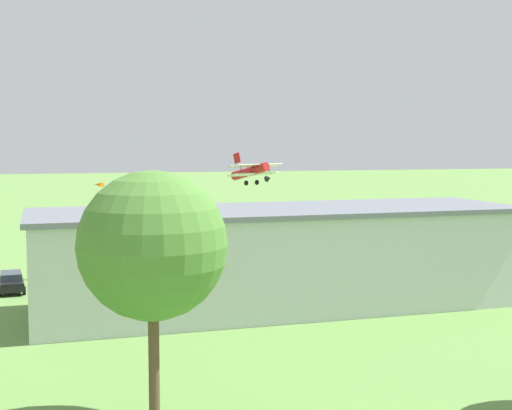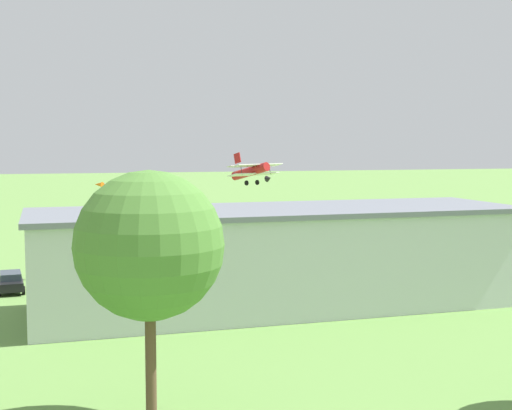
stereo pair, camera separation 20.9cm
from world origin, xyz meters
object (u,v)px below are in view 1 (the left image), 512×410
Objects in this scene: person_beside_truck at (400,254)px; biplane at (252,171)px; car_black at (11,281)px; hangar at (280,257)px; windsock at (99,189)px; person_by_parked_cars at (387,257)px; person_near_hangar_door at (30,269)px; tree_at_field_edge at (153,246)px; person_crossing_taxiway at (377,253)px.

biplane is at bearing -74.15° from person_beside_truck.
biplane is 41.13m from car_black.
windsock reaches higher than hangar.
person_by_parked_cars is at bearing 134.40° from windsock.
car_black is 2.64× the size of person_near_hangar_door.
tree_at_field_edge is at bearing 48.96° from person_beside_truck.
person_near_hangar_door is 23.96m from windsock.
windsock is (-1.55, -55.65, -1.17)m from tree_at_field_edge.
biplane is 61.90m from tree_at_field_edge.
biplane is 4.76× the size of person_beside_truck.
car_black is at bearing 8.36° from person_crossing_taxiway.
person_beside_truck is 0.96× the size of person_near_hangar_door.
person_beside_truck is 0.97× the size of person_crossing_taxiway.
hangar is at bearing 138.55° from person_near_hangar_door.
biplane is at bearing -133.11° from car_black.
person_near_hangar_door is at bearing -104.91° from car_black.
biplane is 4.49× the size of person_by_parked_cars.
person_beside_truck is (-35.08, -3.55, 0.03)m from car_black.
tree_at_field_edge reaches higher than person_beside_truck.
biplane reaches higher than hangar.
biplane is at bearing -77.34° from person_crossing_taxiway.
person_crossing_taxiway is 31.99m from person_near_hangar_door.
person_by_parked_cars reaches higher than car_black.
person_crossing_taxiway is 0.17× the size of tree_at_field_edge.
person_by_parked_cars is (-32.88, -2.02, 0.09)m from car_black.
hangar is at bearing 40.56° from person_by_parked_cars.
hangar is at bearing 76.86° from biplane.
person_crossing_taxiway is 2.89m from person_by_parked_cars.
car_black is 33.59m from person_crossing_taxiway.
car_black is 0.44× the size of tree_at_field_edge.
car_black is 2.60× the size of person_by_parked_cars.
hangar is 21.96m from person_beside_truck.
person_crossing_taxiway is at bearing -35.80° from person_beside_truck.
hangar is 4.32× the size of biplane.
hangar is 19.41× the size of person_by_parked_cars.
person_by_parked_cars is (-14.54, -12.44, -2.59)m from hangar.
person_crossing_taxiway is (1.84, -1.33, 0.03)m from person_beside_truck.
hangar is 19.31m from person_by_parked_cars.
person_beside_truck is at bearing 105.85° from biplane.
tree_at_field_edge is (20.73, 58.32, -0.65)m from biplane.
person_crossing_taxiway reaches higher than car_black.
hangar is 19.72× the size of person_near_hangar_door.
windsock reaches higher than car_black.
person_crossing_taxiway is (-5.55, 24.69, -7.06)m from biplane.
person_beside_truck is at bearing -174.22° from car_black.
person_near_hangar_door is at bearing 0.37° from person_crossing_taxiway.
person_beside_truck is at bearing -144.98° from person_by_parked_cars.
windsock is at bearing -41.31° from person_beside_truck.
person_crossing_taxiway is at bearing 138.31° from windsock.
biplane reaches higher than person_by_parked_cars.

